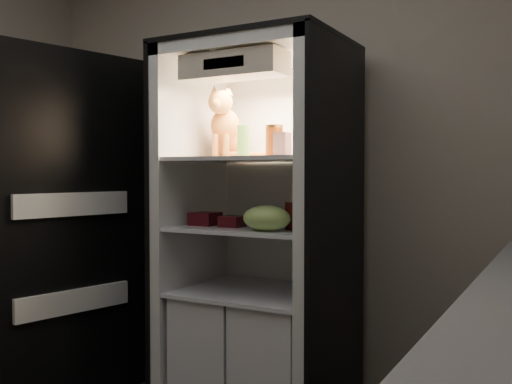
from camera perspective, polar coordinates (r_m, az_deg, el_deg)
room_shell at (r=1.91m, az=-20.44°, el=14.09°), size 3.60×3.60×3.60m
refrigerator at (r=2.99m, az=0.49°, el=-6.13°), size 0.90×0.72×1.88m
fridge_door at (r=3.14m, az=-17.36°, el=-3.59°), size 0.25×0.86×1.85m
tabby_cat at (r=3.12m, az=-2.76°, el=6.05°), size 0.34×0.38×0.39m
parmesan_shaker at (r=2.95m, az=-1.27°, el=5.08°), size 0.06×0.06×0.17m
mayo_tub at (r=3.05m, az=2.32°, el=4.70°), size 0.10×0.10×0.14m
salsa_jar at (r=2.79m, az=1.83°, el=5.14°), size 0.09×0.09×0.15m
pepper_jar at (r=2.82m, az=5.76°, el=5.51°), size 0.12×0.12×0.20m
cream_carton at (r=2.69m, az=2.64°, el=4.78°), size 0.06×0.06×0.11m
soda_can_a at (r=2.88m, az=4.49°, el=-2.27°), size 0.07×0.07×0.12m
soda_can_b at (r=2.83m, az=5.01°, el=-2.19°), size 0.07×0.07×0.14m
soda_can_c at (r=2.73m, az=3.67°, el=-2.33°), size 0.07×0.07×0.14m
condiment_jar at (r=2.99m, az=0.06°, el=-2.41°), size 0.06×0.06×0.09m
grape_bag at (r=2.67m, az=1.08°, el=-2.64°), size 0.24×0.17×0.12m
berry_box_left at (r=2.97m, az=-5.11°, el=-2.67°), size 0.13×0.13×0.07m
berry_box_right at (r=2.87m, az=-2.38°, el=-2.96°), size 0.11×0.11×0.05m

